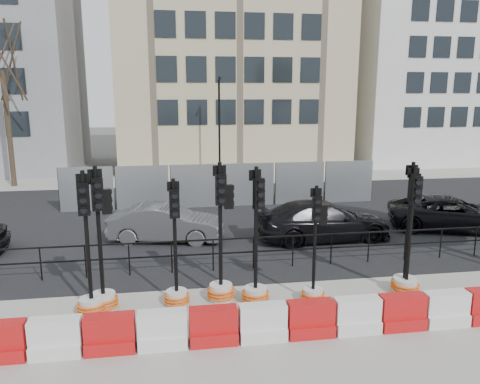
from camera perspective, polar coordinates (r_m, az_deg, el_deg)
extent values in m
plane|color=#51514C|center=(13.05, 2.60, -11.29)|extent=(120.00, 120.00, 0.00)
cube|color=gray|center=(10.43, 5.95, -17.70)|extent=(40.00, 6.00, 0.02)
cube|color=black|center=(19.58, -1.39, -3.17)|extent=(40.00, 14.00, 0.03)
cube|color=gray|center=(28.32, -3.70, 1.59)|extent=(40.00, 4.00, 0.02)
cube|color=tan|center=(34.23, -1.33, 18.55)|extent=(15.00, 10.00, 18.00)
cube|color=silver|center=(39.00, 21.99, 15.45)|extent=(12.00, 9.00, 16.00)
cylinder|color=black|center=(14.23, -23.12, -8.11)|extent=(0.04, 0.04, 1.00)
cylinder|color=black|center=(13.97, -18.31, -8.10)|extent=(0.04, 0.04, 1.00)
cylinder|color=black|center=(13.82, -13.36, -8.03)|extent=(0.04, 0.04, 1.00)
cylinder|color=black|center=(13.76, -8.33, -7.91)|extent=(0.04, 0.04, 1.00)
cylinder|color=black|center=(13.81, -3.30, -7.72)|extent=(0.04, 0.04, 1.00)
cylinder|color=black|center=(13.96, 1.65, -7.48)|extent=(0.04, 0.04, 1.00)
cylinder|color=black|center=(14.22, 6.45, -7.19)|extent=(0.04, 0.04, 1.00)
cylinder|color=black|center=(14.57, 11.05, -6.87)|extent=(0.04, 0.04, 1.00)
cylinder|color=black|center=(15.00, 15.40, -6.52)|extent=(0.04, 0.04, 1.00)
cylinder|color=black|center=(15.52, 19.48, -6.16)|extent=(0.04, 0.04, 1.00)
cylinder|color=black|center=(16.11, 23.27, -5.80)|extent=(0.04, 0.04, 1.00)
cylinder|color=black|center=(16.76, 26.77, -5.44)|extent=(0.04, 0.04, 1.00)
cube|color=black|center=(13.81, 1.66, -5.60)|extent=(18.00, 0.04, 0.04)
cube|color=black|center=(13.95, 1.65, -7.28)|extent=(18.00, 0.04, 0.04)
cube|color=#94989C|center=(21.46, -18.20, 0.29)|extent=(2.30, 0.05, 2.00)
cylinder|color=black|center=(21.69, -21.20, 0.19)|extent=(0.05, 0.05, 2.00)
cube|color=#94989C|center=(21.19, -11.80, 0.49)|extent=(2.30, 0.05, 2.00)
cylinder|color=black|center=(21.29, -14.89, 0.39)|extent=(0.05, 0.05, 2.00)
cube|color=#94989C|center=(21.19, -5.31, 0.70)|extent=(2.30, 0.05, 2.00)
cylinder|color=black|center=(21.16, -8.42, 0.60)|extent=(0.05, 0.05, 2.00)
cube|color=#94989C|center=(21.46, 1.10, 0.89)|extent=(2.30, 0.05, 2.00)
cylinder|color=black|center=(21.29, -1.95, 0.80)|extent=(0.05, 0.05, 2.00)
cube|color=#94989C|center=(21.98, 7.28, 1.07)|extent=(2.30, 0.05, 2.00)
cylinder|color=black|center=(21.70, 4.36, 0.99)|extent=(0.05, 0.05, 2.00)
cube|color=#94989C|center=(22.75, 13.11, 1.23)|extent=(2.30, 0.05, 2.00)
cylinder|color=black|center=(22.35, 10.36, 1.16)|extent=(0.05, 0.05, 2.00)
cube|color=#D1470D|center=(22.81, -12.55, -0.26)|extent=(1.00, 0.40, 0.80)
cube|color=#D1470D|center=(22.75, -7.52, -0.10)|extent=(1.00, 0.40, 0.80)
cube|color=#D1470D|center=(22.87, -2.50, 0.06)|extent=(1.00, 0.40, 0.80)
cube|color=#D1470D|center=(23.16, 2.42, 0.21)|extent=(1.00, 0.40, 0.80)
cube|color=#D1470D|center=(23.62, 7.19, 0.36)|extent=(1.00, 0.40, 0.80)
cylinder|color=black|center=(26.98, -2.53, 7.49)|extent=(0.12, 0.12, 6.00)
cube|color=black|center=(26.65, -2.53, 13.68)|extent=(0.12, 0.50, 0.12)
cylinder|color=#473828|center=(28.64, -26.36, 6.83)|extent=(0.28, 0.28, 6.30)
cube|color=red|center=(10.81, -27.11, -17.08)|extent=(1.00, 0.50, 0.30)
cube|color=white|center=(10.53, -21.43, -17.37)|extent=(1.00, 0.50, 0.30)
cube|color=white|center=(10.34, -21.60, -15.43)|extent=(1.00, 0.35, 0.50)
cube|color=red|center=(10.34, -15.48, -17.49)|extent=(1.00, 0.50, 0.30)
cube|color=red|center=(10.15, -15.61, -15.53)|extent=(1.00, 0.35, 0.50)
cube|color=white|center=(10.26, -9.37, -17.44)|extent=(1.00, 0.50, 0.30)
cube|color=white|center=(10.07, -9.45, -15.46)|extent=(1.00, 0.35, 0.50)
cube|color=red|center=(10.29, -3.24, -17.20)|extent=(1.00, 0.50, 0.30)
cube|color=red|center=(10.10, -3.27, -15.22)|extent=(1.00, 0.35, 0.50)
cube|color=white|center=(10.43, 2.77, -16.78)|extent=(1.00, 0.50, 0.30)
cube|color=white|center=(10.24, 2.79, -14.82)|extent=(1.00, 0.35, 0.50)
cube|color=red|center=(10.66, 8.54, -16.21)|extent=(1.00, 0.50, 0.30)
cube|color=red|center=(10.48, 8.61, -14.28)|extent=(1.00, 0.35, 0.50)
cube|color=white|center=(10.99, 13.97, -15.53)|extent=(1.00, 0.50, 0.30)
cube|color=white|center=(10.82, 14.08, -13.65)|extent=(1.00, 0.35, 0.50)
cube|color=red|center=(11.41, 19.02, -14.77)|extent=(1.00, 0.50, 0.30)
cube|color=red|center=(11.24, 19.16, -12.95)|extent=(1.00, 0.35, 0.50)
cube|color=white|center=(11.91, 23.64, -13.97)|extent=(1.00, 0.50, 0.30)
cube|color=white|center=(11.75, 23.81, -12.21)|extent=(1.00, 0.35, 0.50)
cylinder|color=silver|center=(11.92, -17.60, -13.14)|extent=(0.57, 0.57, 0.42)
torus|color=#EF590D|center=(11.96, -17.58, -13.51)|extent=(0.68, 0.68, 0.05)
torus|color=#EF590D|center=(11.92, -17.60, -13.14)|extent=(0.68, 0.68, 0.05)
torus|color=#EF590D|center=(11.89, -17.63, -12.78)|extent=(0.68, 0.68, 0.05)
cylinder|color=black|center=(11.32, -18.15, -5.39)|extent=(0.09, 0.09, 3.16)
cube|color=black|center=(10.96, -18.55, -0.85)|extent=(0.26, 0.16, 0.74)
cylinder|color=black|center=(10.93, -18.51, -2.13)|extent=(0.16, 0.06, 0.16)
cylinder|color=black|center=(10.88, -18.60, -0.94)|extent=(0.16, 0.06, 0.16)
cylinder|color=black|center=(10.83, -18.68, 0.25)|extent=(0.16, 0.06, 0.16)
cube|color=black|center=(11.06, -18.58, 1.50)|extent=(0.32, 0.05, 0.25)
cylinder|color=silver|center=(12.08, -16.29, -12.68)|extent=(0.58, 0.58, 0.43)
torus|color=#EF590D|center=(12.12, -16.26, -13.05)|extent=(0.70, 0.70, 0.05)
torus|color=#EF590D|center=(12.08, -16.29, -12.68)|extent=(0.70, 0.70, 0.05)
torus|color=#EF590D|center=(12.05, -16.31, -12.31)|extent=(0.70, 0.70, 0.05)
cylinder|color=black|center=(11.48, -16.80, -4.87)|extent=(0.10, 0.10, 3.22)
cube|color=black|center=(11.12, -16.99, -0.28)|extent=(0.29, 0.22, 0.75)
cylinder|color=black|center=(11.09, -16.85, -1.56)|extent=(0.17, 0.10, 0.16)
cylinder|color=black|center=(11.04, -16.92, -0.37)|extent=(0.17, 0.10, 0.16)
cylinder|color=black|center=(10.99, -17.00, 0.83)|extent=(0.17, 0.10, 0.16)
cube|color=black|center=(11.23, -17.28, 2.05)|extent=(0.32, 0.13, 0.26)
cube|color=black|center=(11.32, -15.96, -1.12)|extent=(0.25, 0.20, 0.59)
cylinder|color=silver|center=(11.96, -7.71, -12.66)|extent=(0.52, 0.52, 0.39)
torus|color=#EF590D|center=(11.99, -7.70, -13.00)|extent=(0.63, 0.63, 0.05)
torus|color=#EF590D|center=(11.96, -7.71, -12.66)|extent=(0.63, 0.63, 0.05)
torus|color=#EF590D|center=(11.93, -7.72, -12.32)|extent=(0.63, 0.63, 0.05)
cylinder|color=black|center=(11.40, -7.93, -5.57)|extent=(0.09, 0.09, 2.91)
cube|color=black|center=(11.05, -8.00, -1.44)|extent=(0.24, 0.16, 0.68)
cylinder|color=black|center=(11.03, -7.93, -2.61)|extent=(0.15, 0.06, 0.15)
cylinder|color=black|center=(10.98, -7.96, -1.53)|extent=(0.15, 0.06, 0.15)
cylinder|color=black|center=(10.93, -8.00, -0.45)|extent=(0.15, 0.06, 0.15)
cube|color=black|center=(11.14, -8.15, 0.71)|extent=(0.29, 0.05, 0.23)
cylinder|color=silver|center=(12.12, -2.34, -12.10)|extent=(0.58, 0.58, 0.43)
torus|color=#EF590D|center=(12.15, -2.34, -12.47)|extent=(0.70, 0.70, 0.05)
torus|color=#EF590D|center=(12.12, -2.34, -12.10)|extent=(0.70, 0.70, 0.05)
torus|color=#EF590D|center=(12.08, -2.34, -11.73)|extent=(0.70, 0.70, 0.05)
cylinder|color=black|center=(11.52, -2.41, -4.29)|extent=(0.10, 0.10, 3.22)
cube|color=black|center=(11.16, -2.35, 0.29)|extent=(0.27, 0.17, 0.75)
cylinder|color=black|center=(11.13, -2.26, -0.99)|extent=(0.16, 0.06, 0.16)
cylinder|color=black|center=(11.08, -2.27, 0.20)|extent=(0.16, 0.06, 0.16)
cylinder|color=black|center=(11.03, -2.28, 1.40)|extent=(0.16, 0.06, 0.16)
cube|color=black|center=(11.27, -2.53, 2.63)|extent=(0.32, 0.05, 0.26)
cube|color=black|center=(11.37, -1.38, -0.59)|extent=(0.22, 0.15, 0.59)
cylinder|color=silver|center=(11.96, 1.89, -12.47)|extent=(0.57, 0.57, 0.42)
torus|color=#EF590D|center=(11.99, 1.89, -12.83)|extent=(0.68, 0.68, 0.05)
torus|color=#EF590D|center=(11.96, 1.89, -12.47)|extent=(0.68, 0.68, 0.05)
torus|color=#EF590D|center=(11.92, 1.89, -12.10)|extent=(0.68, 0.68, 0.05)
cylinder|color=black|center=(11.36, 1.95, -4.74)|extent=(0.09, 0.09, 3.15)
cube|color=black|center=(11.02, 2.30, -0.21)|extent=(0.29, 0.22, 0.73)
cylinder|color=black|center=(11.00, 2.50, -1.47)|extent=(0.17, 0.10, 0.16)
cylinder|color=black|center=(10.95, 2.51, -0.29)|extent=(0.17, 0.10, 0.16)
cylinder|color=black|center=(10.90, 2.52, 0.89)|extent=(0.17, 0.10, 0.16)
cube|color=black|center=(11.10, 1.84, 2.10)|extent=(0.31, 0.13, 0.25)
cylinder|color=silver|center=(12.15, 8.87, -12.34)|extent=(0.49, 0.49, 0.36)
torus|color=#EF590D|center=(12.18, 8.86, -12.65)|extent=(0.59, 0.59, 0.05)
torus|color=#EF590D|center=(12.15, 8.87, -12.34)|extent=(0.59, 0.59, 0.05)
torus|color=#EF590D|center=(12.12, 8.89, -12.03)|extent=(0.59, 0.59, 0.05)
cylinder|color=black|center=(11.63, 9.11, -5.82)|extent=(0.08, 0.08, 2.72)
cube|color=black|center=(11.30, 9.36, -2.04)|extent=(0.23, 0.15, 0.64)
cylinder|color=black|center=(11.28, 9.40, -3.11)|extent=(0.14, 0.06, 0.14)
cylinder|color=black|center=(11.23, 9.44, -2.13)|extent=(0.14, 0.06, 0.14)
cylinder|color=black|center=(11.19, 9.47, -1.14)|extent=(0.14, 0.06, 0.14)
cube|color=black|center=(11.38, 9.25, -0.07)|extent=(0.27, 0.05, 0.22)
cube|color=black|center=(11.49, 10.10, -2.77)|extent=(0.19, 0.14, 0.50)
cylinder|color=silver|center=(13.15, 19.55, -10.85)|extent=(0.56, 0.56, 0.42)
torus|color=#EF590D|center=(13.19, 19.52, -11.18)|extent=(0.67, 0.67, 0.05)
torus|color=#EF590D|center=(13.15, 19.55, -10.85)|extent=(0.67, 0.67, 0.05)
torus|color=#EF590D|center=(13.12, 19.58, -10.51)|extent=(0.67, 0.67, 0.05)
cylinder|color=black|center=(12.62, 20.08, -3.87)|extent=(0.09, 0.09, 3.11)
cube|color=black|center=(12.30, 20.68, 0.16)|extent=(0.25, 0.15, 0.73)
cylinder|color=black|center=(12.28, 20.79, -0.96)|extent=(0.16, 0.05, 0.16)
cylinder|color=black|center=(12.23, 20.87, 0.08)|extent=(0.16, 0.05, 0.16)
cylinder|color=black|center=(12.19, 20.95, 1.13)|extent=(0.16, 0.05, 0.16)
cube|color=black|center=(12.38, 20.39, 2.22)|extent=(0.31, 0.04, 0.25)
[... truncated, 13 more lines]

